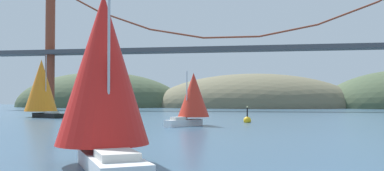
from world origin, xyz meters
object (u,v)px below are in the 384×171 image
sailboat_orange_sail (41,87)px  sailboat_green_sail (99,91)px  channel_buoy (247,120)px  sailboat_red_spinnaker (104,74)px  sailboat_scarlet_sail (193,97)px

sailboat_orange_sail → sailboat_green_sail: 13.52m
channel_buoy → sailboat_red_spinnaker: bearing=-98.6°
sailboat_orange_sail → channel_buoy: bearing=-15.2°
sailboat_scarlet_sail → sailboat_green_sail: sailboat_green_sail is taller
sailboat_orange_sail → sailboat_red_spinnaker: size_ratio=1.11×
sailboat_scarlet_sail → sailboat_orange_sail: bearing=149.8°
sailboat_scarlet_sail → channel_buoy: sailboat_scarlet_sail is taller
sailboat_orange_sail → channel_buoy: sailboat_orange_sail is taller
sailboat_green_sail → sailboat_red_spinnaker: size_ratio=0.92×
sailboat_scarlet_sail → sailboat_red_spinnaker: size_ratio=0.68×
sailboat_green_sail → channel_buoy: bearing=-14.1°
channel_buoy → sailboat_scarlet_sail: bearing=-129.9°
sailboat_green_sail → channel_buoy: (25.41, -6.36, -4.36)m
sailboat_scarlet_sail → sailboat_green_sail: 23.62m
sailboat_green_sail → channel_buoy: size_ratio=3.58×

